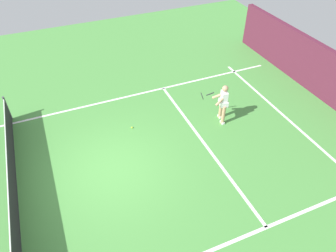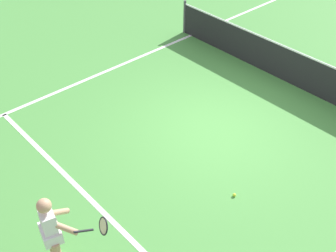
{
  "view_description": "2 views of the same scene",
  "coord_description": "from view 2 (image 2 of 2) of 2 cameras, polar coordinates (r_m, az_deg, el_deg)",
  "views": [
    {
      "loc": [
        -7.0,
        1.01,
        7.6
      ],
      "look_at": [
        0.06,
        -1.98,
        1.11
      ],
      "focal_mm": 33.83,
      "sensor_mm": 36.0,
      "label": 1
    },
    {
      "loc": [
        5.11,
        -5.98,
        6.18
      ],
      "look_at": [
        0.11,
        -1.5,
        0.92
      ],
      "focal_mm": 47.2,
      "sensor_mm": 36.0,
      "label": 2
    }
  ],
  "objects": [
    {
      "name": "ground_plane",
      "position": [
        10.0,
        5.98,
        -0.35
      ],
      "size": [
        24.34,
        24.34,
        0.0
      ],
      "primitive_type": "plane",
      "color": "#4C9342"
    },
    {
      "name": "service_line_marking",
      "position": [
        8.45,
        -9.71,
        -9.62
      ],
      "size": [
        7.35,
        0.1,
        0.01
      ],
      "primitive_type": "cube",
      "color": "white",
      "rests_on": "ground"
    },
    {
      "name": "sideline_left_marking",
      "position": [
        12.29,
        -6.65,
        7.61
      ],
      "size": [
        0.1,
        16.72,
        0.01
      ],
      "primitive_type": "cube",
      "color": "white",
      "rests_on": "ground"
    },
    {
      "name": "court_net",
      "position": [
        11.69,
        15.84,
        7.32
      ],
      "size": [
        8.03,
        0.08,
        1.02
      ],
      "color": "#4C4C51",
      "rests_on": "ground"
    },
    {
      "name": "tennis_player",
      "position": [
        7.02,
        -14.65,
        -13.12
      ],
      "size": [
        0.94,
        0.89,
        1.55
      ],
      "color": "tan",
      "rests_on": "ground"
    },
    {
      "name": "tennis_ball_near",
      "position": [
        8.5,
        8.56,
        -8.79
      ],
      "size": [
        0.07,
        0.07,
        0.07
      ],
      "primitive_type": "sphere",
      "color": "#D1E533",
      "rests_on": "ground"
    }
  ]
}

